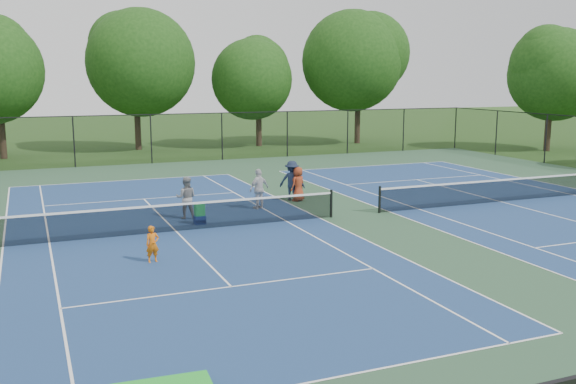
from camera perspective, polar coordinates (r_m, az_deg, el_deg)
name	(u,v)px	position (r m, az deg, el deg)	size (l,w,h in m)	color
ground	(356,215)	(24.88, 6.02, -2.07)	(140.00, 140.00, 0.00)	#234716
court_pad	(356,215)	(24.88, 6.02, -2.06)	(36.00, 36.00, 0.01)	#2E5336
tennis_court_left	(176,229)	(22.47, -9.93, -3.25)	(12.00, 23.83, 1.07)	navy
tennis_court_right	(501,200)	(28.80, 18.40, -0.65)	(12.00, 23.83, 1.07)	navy
perimeter_fence	(356,174)	(24.59, 6.09, 1.58)	(36.08, 36.08, 3.02)	black
tree_back_b	(135,58)	(48.00, -13.46, 11.54)	(7.60, 7.60, 10.03)	#2D2116
tree_back_c	(258,74)	(49.26, -2.65, 10.46)	(6.00, 6.00, 8.40)	#2D2116
tree_back_d	(359,56)	(51.63, 6.30, 11.90)	(7.80, 7.80, 10.37)	#2D2116
tree_side_e	(552,69)	(49.48, 22.43, 10.10)	(6.60, 6.60, 8.87)	#2D2116
child_player	(152,244)	(18.86, -11.96, -4.56)	(0.39, 0.26, 1.07)	orange
instructor	(186,198)	(24.32, -9.04, -0.51)	(0.77, 0.60, 1.59)	gray
bystander_a	(259,189)	(25.81, -2.59, 0.28)	(0.96, 0.40, 1.64)	silver
bystander_b	(292,181)	(27.58, 0.36, 1.02)	(1.11, 0.64, 1.72)	#182135
bystander_c	(298,184)	(27.41, 0.91, 0.71)	(0.72, 0.47, 1.48)	maroon
ball_crate	(200,220)	(23.44, -7.85, -2.47)	(0.40, 0.30, 0.32)	navy
ball_hopper	(200,210)	(23.36, -7.87, -1.57)	(0.34, 0.28, 0.43)	green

